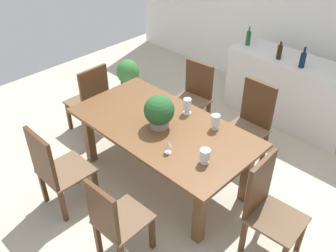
{
  "coord_description": "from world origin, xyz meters",
  "views": [
    {
      "loc": [
        2.28,
        -2.41,
        3.0
      ],
      "look_at": [
        -0.05,
        -0.02,
        0.65
      ],
      "focal_mm": 39.37,
      "sensor_mm": 36.0,
      "label": 1
    }
  ],
  "objects_px": {
    "chair_head_end": "(91,98)",
    "chair_far_right": "(252,118)",
    "crystal_vase_center_near": "(205,155)",
    "chair_foot_end": "(267,204)",
    "wine_bottle_amber": "(303,60)",
    "potted_plant_floor": "(128,74)",
    "crystal_vase_left": "(187,105)",
    "wine_bottle_tall": "(279,52)",
    "dining_table": "(163,133)",
    "chair_near_left": "(55,168)",
    "kitchen_counter": "(290,91)",
    "flower_centerpiece": "(159,111)",
    "wine_glass": "(168,144)",
    "chair_near_right": "(114,220)",
    "crystal_vase_right": "(216,121)",
    "chair_far_left": "(194,94)",
    "wine_bottle_clear": "(248,38)"
  },
  "relations": [
    {
      "from": "chair_far_right",
      "to": "crystal_vase_center_near",
      "type": "height_order",
      "value": "chair_far_right"
    },
    {
      "from": "dining_table",
      "to": "crystal_vase_left",
      "type": "bearing_deg",
      "value": 85.25
    },
    {
      "from": "chair_far_right",
      "to": "flower_centerpiece",
      "type": "distance_m",
      "value": 1.25
    },
    {
      "from": "chair_near_left",
      "to": "crystal_vase_right",
      "type": "xyz_separation_m",
      "value": [
        0.9,
        1.4,
        0.31
      ]
    },
    {
      "from": "potted_plant_floor",
      "to": "crystal_vase_center_near",
      "type": "bearing_deg",
      "value": -26.03
    },
    {
      "from": "flower_centerpiece",
      "to": "wine_bottle_amber",
      "type": "bearing_deg",
      "value": 74.52
    },
    {
      "from": "wine_bottle_amber",
      "to": "wine_glass",
      "type": "bearing_deg",
      "value": -94.5
    },
    {
      "from": "wine_bottle_tall",
      "to": "wine_bottle_clear",
      "type": "distance_m",
      "value": 0.56
    },
    {
      "from": "wine_glass",
      "to": "crystal_vase_center_near",
      "type": "bearing_deg",
      "value": 20.05
    },
    {
      "from": "wine_bottle_amber",
      "to": "crystal_vase_left",
      "type": "bearing_deg",
      "value": -107.87
    },
    {
      "from": "chair_head_end",
      "to": "crystal_vase_center_near",
      "type": "bearing_deg",
      "value": 84.22
    },
    {
      "from": "potted_plant_floor",
      "to": "kitchen_counter",
      "type": "bearing_deg",
      "value": 22.71
    },
    {
      "from": "crystal_vase_center_near",
      "to": "kitchen_counter",
      "type": "relative_size",
      "value": 0.09
    },
    {
      "from": "crystal_vase_left",
      "to": "wine_bottle_tall",
      "type": "distance_m",
      "value": 1.61
    },
    {
      "from": "chair_foot_end",
      "to": "chair_far_right",
      "type": "bearing_deg",
      "value": 36.19
    },
    {
      "from": "dining_table",
      "to": "potted_plant_floor",
      "type": "relative_size",
      "value": 4.07
    },
    {
      "from": "crystal_vase_left",
      "to": "wine_bottle_tall",
      "type": "height_order",
      "value": "wine_bottle_tall"
    },
    {
      "from": "chair_far_right",
      "to": "chair_near_right",
      "type": "bearing_deg",
      "value": -89.14
    },
    {
      "from": "chair_far_right",
      "to": "chair_foot_end",
      "type": "height_order",
      "value": "chair_foot_end"
    },
    {
      "from": "chair_far_right",
      "to": "chair_near_left",
      "type": "distance_m",
      "value": 2.31
    },
    {
      "from": "chair_far_right",
      "to": "crystal_vase_right",
      "type": "xyz_separation_m",
      "value": [
        -0.02,
        -0.71,
        0.31
      ]
    },
    {
      "from": "wine_bottle_tall",
      "to": "chair_foot_end",
      "type": "bearing_deg",
      "value": -60.21
    },
    {
      "from": "chair_head_end",
      "to": "wine_bottle_tall",
      "type": "bearing_deg",
      "value": 140.66
    },
    {
      "from": "dining_table",
      "to": "kitchen_counter",
      "type": "distance_m",
      "value": 2.14
    },
    {
      "from": "flower_centerpiece",
      "to": "wine_glass",
      "type": "xyz_separation_m",
      "value": [
        0.37,
        -0.25,
        -0.08
      ]
    },
    {
      "from": "chair_near_right",
      "to": "wine_bottle_amber",
      "type": "relative_size",
      "value": 3.52
    },
    {
      "from": "chair_far_left",
      "to": "chair_head_end",
      "type": "bearing_deg",
      "value": -134.03
    },
    {
      "from": "wine_bottle_tall",
      "to": "dining_table",
      "type": "bearing_deg",
      "value": -95.92
    },
    {
      "from": "dining_table",
      "to": "chair_far_left",
      "type": "relative_size",
      "value": 2.2
    },
    {
      "from": "chair_near_left",
      "to": "kitchen_counter",
      "type": "xyz_separation_m",
      "value": [
        0.85,
        3.17,
        -0.07
      ]
    },
    {
      "from": "chair_foot_end",
      "to": "crystal_vase_center_near",
      "type": "height_order",
      "value": "chair_foot_end"
    },
    {
      "from": "kitchen_counter",
      "to": "chair_foot_end",
      "type": "bearing_deg",
      "value": -66.06
    },
    {
      "from": "dining_table",
      "to": "chair_far_right",
      "type": "relative_size",
      "value": 2.03
    },
    {
      "from": "chair_head_end",
      "to": "potted_plant_floor",
      "type": "relative_size",
      "value": 1.98
    },
    {
      "from": "dining_table",
      "to": "crystal_vase_left",
      "type": "relative_size",
      "value": 11.13
    },
    {
      "from": "chair_near_left",
      "to": "chair_foot_end",
      "type": "xyz_separation_m",
      "value": [
        1.78,
        1.06,
        -0.0
      ]
    },
    {
      "from": "chair_far_left",
      "to": "wine_bottle_tall",
      "type": "bearing_deg",
      "value": 48.25
    },
    {
      "from": "wine_glass",
      "to": "kitchen_counter",
      "type": "bearing_deg",
      "value": 89.4
    },
    {
      "from": "potted_plant_floor",
      "to": "chair_head_end",
      "type": "bearing_deg",
      "value": -61.84
    },
    {
      "from": "wine_bottle_clear",
      "to": "wine_glass",
      "type": "bearing_deg",
      "value": -73.03
    },
    {
      "from": "crystal_vase_right",
      "to": "wine_bottle_tall",
      "type": "relative_size",
      "value": 0.72
    },
    {
      "from": "kitchen_counter",
      "to": "chair_near_left",
      "type": "bearing_deg",
      "value": -104.97
    },
    {
      "from": "crystal_vase_left",
      "to": "wine_bottle_amber",
      "type": "relative_size",
      "value": 0.68
    },
    {
      "from": "crystal_vase_center_near",
      "to": "wine_bottle_tall",
      "type": "bearing_deg",
      "value": 103.53
    },
    {
      "from": "dining_table",
      "to": "chair_near_left",
      "type": "xyz_separation_m",
      "value": [
        -0.46,
        -1.07,
        -0.1
      ]
    },
    {
      "from": "wine_glass",
      "to": "wine_bottle_amber",
      "type": "relative_size",
      "value": 0.57
    },
    {
      "from": "chair_head_end",
      "to": "crystal_vase_right",
      "type": "height_order",
      "value": "chair_head_end"
    },
    {
      "from": "chair_foot_end",
      "to": "wine_bottle_amber",
      "type": "height_order",
      "value": "wine_bottle_amber"
    },
    {
      "from": "chair_far_right",
      "to": "crystal_vase_center_near",
      "type": "relative_size",
      "value": 6.57
    },
    {
      "from": "chair_head_end",
      "to": "chair_far_right",
      "type": "xyz_separation_m",
      "value": [
        1.78,
        1.05,
        0.01
      ]
    }
  ]
}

